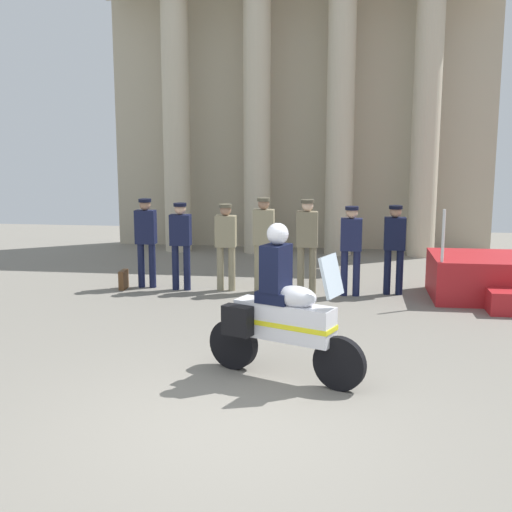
% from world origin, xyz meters
% --- Properties ---
extents(ground_plane, '(28.00, 28.00, 0.00)m').
position_xyz_m(ground_plane, '(0.00, 0.00, 0.00)').
color(ground_plane, gray).
extents(colonnade_backdrop, '(9.49, 1.50, 7.34)m').
position_xyz_m(colonnade_backdrop, '(0.09, 10.48, 3.79)').
color(colonnade_backdrop, '#B6AB91').
rests_on(colonnade_backdrop, ground_plane).
extents(officer_in_row_0, '(0.38, 0.24, 1.70)m').
position_xyz_m(officer_in_row_0, '(-2.51, 5.87, 1.00)').
color(officer_in_row_0, '#141938').
rests_on(officer_in_row_0, ground_plane).
extents(officer_in_row_1, '(0.38, 0.24, 1.64)m').
position_xyz_m(officer_in_row_1, '(-1.81, 5.75, 0.97)').
color(officer_in_row_1, '#141938').
rests_on(officer_in_row_1, ground_plane).
extents(officer_in_row_2, '(0.38, 0.24, 1.63)m').
position_xyz_m(officer_in_row_2, '(-0.96, 5.81, 0.96)').
color(officer_in_row_2, gray).
rests_on(officer_in_row_2, ground_plane).
extents(officer_in_row_3, '(0.38, 0.24, 1.76)m').
position_xyz_m(officer_in_row_3, '(-0.25, 5.78, 1.04)').
color(officer_in_row_3, gray).
rests_on(officer_in_row_3, ground_plane).
extents(officer_in_row_4, '(0.38, 0.24, 1.73)m').
position_xyz_m(officer_in_row_4, '(0.55, 5.76, 1.02)').
color(officer_in_row_4, '#7A7056').
rests_on(officer_in_row_4, ground_plane).
extents(officer_in_row_5, '(0.38, 0.24, 1.63)m').
position_xyz_m(officer_in_row_5, '(1.34, 5.68, 0.96)').
color(officer_in_row_5, '#191E42').
rests_on(officer_in_row_5, ground_plane).
extents(officer_in_row_6, '(0.38, 0.24, 1.64)m').
position_xyz_m(officer_in_row_6, '(2.13, 5.88, 0.96)').
color(officer_in_row_6, black).
rests_on(officer_in_row_6, ground_plane).
extents(motorcycle_with_rider, '(1.96, 1.06, 1.90)m').
position_xyz_m(motorcycle_with_rider, '(0.45, 1.37, 0.79)').
color(motorcycle_with_rider, black).
rests_on(motorcycle_with_rider, ground_plane).
extents(briefcase_on_ground, '(0.10, 0.32, 0.36)m').
position_xyz_m(briefcase_on_ground, '(-2.91, 5.68, 0.18)').
color(briefcase_on_ground, brown).
rests_on(briefcase_on_ground, ground_plane).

